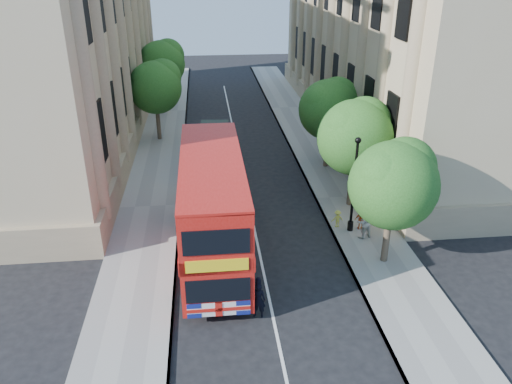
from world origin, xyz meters
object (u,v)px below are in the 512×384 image
object	(u,v)px
double_decker_bus	(213,205)
box_van	(214,149)
lamp_post	(354,189)
woman_pedestrian	(364,222)
police_constable	(258,300)

from	to	relation	value
double_decker_bus	box_van	world-z (taller)	double_decker_bus
lamp_post	woman_pedestrian	size ratio (longest dim) A/B	2.82
double_decker_bus	lamp_post	bearing A→B (deg)	11.24
double_decker_bus	woman_pedestrian	bearing A→B (deg)	4.75
lamp_post	police_constable	distance (m)	8.58
lamp_post	woman_pedestrian	world-z (taller)	lamp_post
lamp_post	box_van	xyz separation A→B (m)	(-6.84, 9.93, -1.19)
police_constable	woman_pedestrian	distance (m)	8.14
double_decker_bus	police_constable	distance (m)	5.45
police_constable	box_van	bearing A→B (deg)	-71.18
double_decker_bus	police_constable	size ratio (longest dim) A/B	6.62
lamp_post	police_constable	world-z (taller)	lamp_post
lamp_post	police_constable	xyz separation A→B (m)	(-5.59, -6.29, -1.70)
double_decker_bus	box_van	bearing A→B (deg)	88.18
lamp_post	double_decker_bus	distance (m)	7.33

